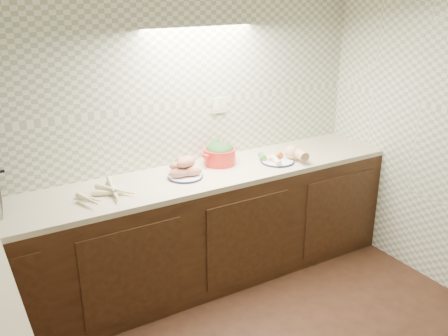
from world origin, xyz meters
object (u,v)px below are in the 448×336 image
parsnip_pile (107,191)px  dutch_oven (220,154)px  sweet_potato_plate (185,169)px  veg_plate (284,156)px  onion_bowl (181,167)px

parsnip_pile → dutch_oven: dutch_oven is taller
sweet_potato_plate → parsnip_pile: bearing=-175.9°
sweet_potato_plate → dutch_oven: (0.36, 0.11, 0.02)m
sweet_potato_plate → veg_plate: bearing=-6.4°
parsnip_pile → veg_plate: bearing=-2.0°
dutch_oven → veg_plate: size_ratio=0.91×
dutch_oven → veg_plate: (0.47, -0.21, -0.04)m
parsnip_pile → sweet_potato_plate: 0.60m
sweet_potato_plate → veg_plate: (0.82, -0.09, -0.02)m
veg_plate → dutch_oven: bearing=156.0°
parsnip_pile → onion_bowl: 0.64m
sweet_potato_plate → onion_bowl: 0.12m
dutch_oven → parsnip_pile: bearing=177.4°
onion_bowl → dutch_oven: dutch_oven is taller
dutch_oven → veg_plate: dutch_oven is taller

